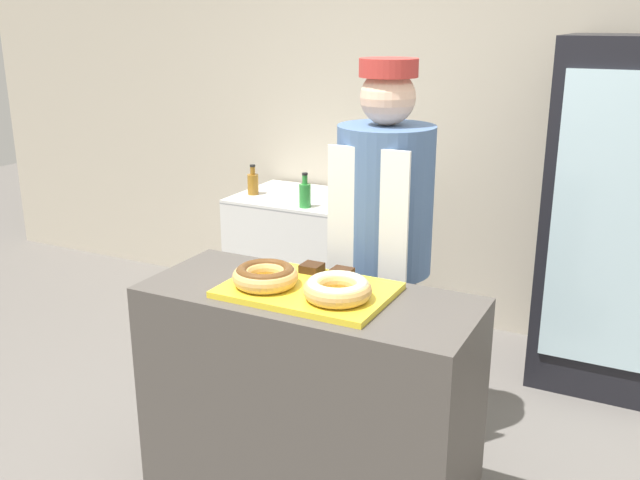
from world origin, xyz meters
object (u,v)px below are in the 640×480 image
(bottle_orange, at_px, (363,181))
(beverage_fridge, at_px, (617,218))
(donut_light_glaze, at_px, (337,288))
(donut_chocolate_glaze, at_px, (265,275))
(bottle_amber, at_px, (253,183))
(baker_person, at_px, (383,255))
(bottle_green, at_px, (305,194))
(serving_tray, at_px, (308,290))
(brownie_back_right, at_px, (341,273))
(chest_freezer, at_px, (308,257))
(brownie_back_left, at_px, (312,268))

(bottle_orange, bearing_deg, beverage_fridge, -9.90)
(donut_light_glaze, xyz_separation_m, bottle_orange, (-0.80, 2.06, -0.11))
(donut_chocolate_glaze, height_order, beverage_fridge, beverage_fridge)
(bottle_amber, relative_size, bottle_orange, 0.98)
(baker_person, bearing_deg, bottle_amber, 141.81)
(baker_person, bearing_deg, donut_chocolate_glaze, -108.05)
(bottle_green, bearing_deg, serving_tray, -61.55)
(brownie_back_right, bearing_deg, donut_chocolate_glaze, -135.10)
(serving_tray, relative_size, donut_chocolate_glaze, 2.50)
(serving_tray, height_order, bottle_orange, bottle_orange)
(donut_chocolate_glaze, height_order, bottle_green, donut_chocolate_glaze)
(serving_tray, relative_size, chest_freezer, 0.68)
(serving_tray, relative_size, donut_light_glaze, 2.50)
(serving_tray, relative_size, brownie_back_right, 7.76)
(donut_chocolate_glaze, height_order, brownie_back_right, donut_chocolate_glaze)
(donut_light_glaze, xyz_separation_m, bottle_amber, (-1.42, 1.69, -0.11))
(brownie_back_right, distance_m, bottle_green, 1.60)
(serving_tray, relative_size, brownie_back_left, 7.76)
(donut_chocolate_glaze, relative_size, bottle_amber, 1.27)
(beverage_fridge, bearing_deg, chest_freezer, 179.79)
(donut_chocolate_glaze, xyz_separation_m, brownie_back_right, (0.21, 0.21, -0.03))
(serving_tray, bearing_deg, bottle_amber, 127.76)
(serving_tray, distance_m, bottle_green, 1.70)
(bottle_amber, bearing_deg, beverage_fridge, 2.51)
(baker_person, relative_size, bottle_amber, 9.10)
(brownie_back_right, relative_size, bottle_orange, 0.40)
(bottle_green, bearing_deg, bottle_orange, 72.79)
(brownie_back_left, height_order, baker_person, baker_person)
(beverage_fridge, bearing_deg, serving_tray, -118.06)
(donut_light_glaze, bearing_deg, brownie_back_left, 135.10)
(donut_light_glaze, xyz_separation_m, beverage_fridge, (0.77, 1.79, -0.09))
(brownie_back_left, bearing_deg, bottle_orange, 107.62)
(brownie_back_right, height_order, bottle_orange, bottle_orange)
(donut_light_glaze, distance_m, bottle_green, 1.83)
(donut_chocolate_glaze, distance_m, bottle_amber, 2.03)
(bottle_amber, bearing_deg, bottle_green, -17.05)
(baker_person, bearing_deg, chest_freezer, 130.65)
(beverage_fridge, bearing_deg, donut_light_glaze, -113.40)
(beverage_fridge, xyz_separation_m, bottle_green, (-1.73, -0.24, -0.01))
(baker_person, distance_m, bottle_amber, 1.69)
(brownie_back_left, bearing_deg, donut_light_glaze, -44.90)
(beverage_fridge, xyz_separation_m, chest_freezer, (-1.85, 0.01, -0.51))
(bottle_amber, xyz_separation_m, bottle_green, (0.46, -0.14, 0.01))
(donut_light_glaze, bearing_deg, chest_freezer, 120.86)
(donut_light_glaze, height_order, brownie_back_right, donut_light_glaze)
(donut_chocolate_glaze, xyz_separation_m, chest_freezer, (-0.77, 1.80, -0.59))
(brownie_back_right, xyz_separation_m, baker_person, (-0.00, 0.43, -0.06))
(brownie_back_right, height_order, beverage_fridge, beverage_fridge)
(donut_chocolate_glaze, height_order, brownie_back_left, donut_chocolate_glaze)
(brownie_back_left, distance_m, bottle_green, 1.54)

